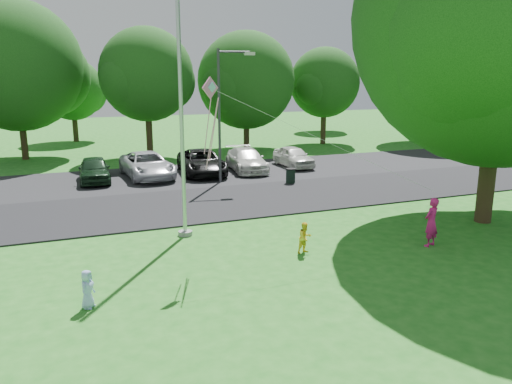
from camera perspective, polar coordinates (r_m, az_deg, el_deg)
name	(u,v)px	position (r m, az deg, el deg)	size (l,w,h in m)	color
ground	(345,271)	(14.87, 10.12, -8.91)	(120.00, 120.00, 0.00)	#206D1C
park_road	(240,200)	(22.62, -1.87, -0.94)	(60.00, 6.00, 0.06)	black
parking_strip	(201,175)	(28.67, -6.28, 2.00)	(42.00, 7.00, 0.06)	black
flagpole	(181,117)	(17.16, -8.52, 8.44)	(0.50, 0.50, 10.00)	#B7BABF
street_lamp	(224,104)	(25.92, -3.64, 10.02)	(1.93, 0.51, 6.88)	#3F3F44
trash_can	(291,176)	(26.15, 3.97, 1.82)	(0.52, 0.52, 0.82)	black
big_tree	(504,26)	(20.58, 26.45, 16.65)	(11.27, 10.73, 12.94)	#332316
tree_row	(188,73)	(36.99, -7.79, 13.30)	(64.35, 11.94, 10.88)	#332316
horizon_trees	(189,90)	(46.96, -7.67, 11.53)	(77.46, 7.20, 7.02)	#332316
parked_cars	(194,163)	(28.54, -7.09, 3.36)	(13.33, 5.28, 1.39)	black
woman	(431,222)	(17.46, 19.39, -3.27)	(0.60, 0.39, 1.65)	#DA1D78
child_yellow	(305,238)	(16.00, 5.62, -5.22)	(0.49, 0.39, 1.02)	yellow
child_blue	(87,289)	(12.98, -18.71, -10.48)	(0.47, 0.31, 0.97)	#A2BCF8
kite	(217,105)	(14.76, -4.49, 9.87)	(7.31, 1.86, 3.64)	pink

